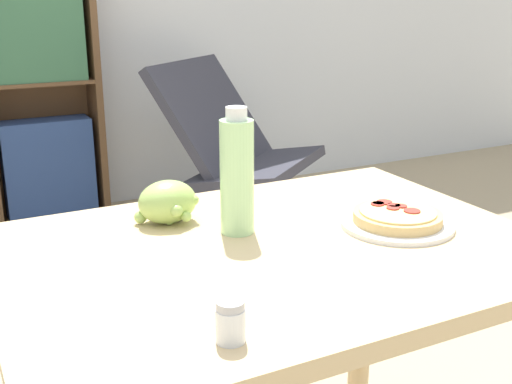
{
  "coord_description": "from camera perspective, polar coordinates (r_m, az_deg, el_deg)",
  "views": [
    {
      "loc": [
        -0.54,
        -1.06,
        1.22
      ],
      "look_at": [
        0.03,
        0.07,
        0.82
      ],
      "focal_mm": 45.0,
      "sensor_mm": 36.0,
      "label": 1
    }
  ],
  "objects": [
    {
      "name": "pizza_on_plate",
      "position": [
        1.33,
        12.44,
        -2.39
      ],
      "size": [
        0.23,
        0.23,
        0.04
      ],
      "color": "white",
      "rests_on": "dining_table"
    },
    {
      "name": "bookshelf",
      "position": [
        3.61,
        -18.59,
        8.26
      ],
      "size": [
        0.6,
        0.25,
        1.52
      ],
      "color": "brown",
      "rests_on": "ground_plane"
    },
    {
      "name": "dining_table",
      "position": [
        1.27,
        1.65,
        -10.05
      ],
      "size": [
        1.02,
        0.74,
        0.76
      ],
      "color": "#D1B27F",
      "rests_on": "ground_plane"
    },
    {
      "name": "grape_bunch",
      "position": [
        1.33,
        -7.88,
        -0.91
      ],
      "size": [
        0.13,
        0.1,
        0.09
      ],
      "color": "#A8CC66",
      "rests_on": "dining_table"
    },
    {
      "name": "drink_bottle",
      "position": [
        1.24,
        -1.7,
        1.54
      ],
      "size": [
        0.07,
        0.07,
        0.25
      ],
      "color": "#B7EAA3",
      "rests_on": "dining_table"
    },
    {
      "name": "lounge_chair_far",
      "position": [
        3.34,
        -1.35,
        1.24
      ],
      "size": [
        0.97,
        1.03,
        0.88
      ],
      "rotation": [
        0.0,
        0.0,
        0.68
      ],
      "color": "slate",
      "rests_on": "ground_plane"
    },
    {
      "name": "salt_shaker",
      "position": [
        0.89,
        -2.29,
        -11.42
      ],
      "size": [
        0.04,
        0.04,
        0.06
      ],
      "color": "white",
      "rests_on": "dining_table"
    }
  ]
}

